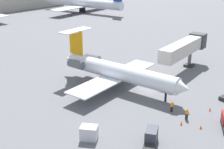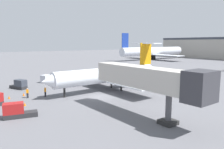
# 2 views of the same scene
# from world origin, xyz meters

# --- Properties ---
(ground_plane) EXTENTS (400.00, 400.00, 0.10)m
(ground_plane) POSITION_xyz_m (0.00, 0.00, -0.05)
(ground_plane) COLOR #5B5B60
(regional_jet) EXTENTS (20.98, 26.55, 9.21)m
(regional_jet) POSITION_xyz_m (-3.11, 4.96, 3.13)
(regional_jet) COLOR silver
(regional_jet) RESTS_ON ground_plane
(jet_bridge) EXTENTS (17.24, 3.52, 6.60)m
(jet_bridge) POSITION_xyz_m (13.14, -0.51, 4.90)
(jet_bridge) COLOR #B7B2A8
(jet_bridge) RESTS_ON ground_plane
(ground_crew_marshaller) EXTENTS (0.35, 0.45, 1.69)m
(ground_crew_marshaller) POSITION_xyz_m (-6.16, -10.24, 0.86)
(ground_crew_marshaller) COLOR black
(ground_crew_marshaller) RESTS_ON ground_plane
(ground_crew_loader) EXTENTS (0.47, 0.41, 1.69)m
(ground_crew_loader) POSITION_xyz_m (-5.39, -7.45, 0.86)
(ground_crew_loader) COLOR black
(ground_crew_loader) RESTS_ON ground_plane
(baggage_tug_lead) EXTENTS (4.23, 2.85, 1.90)m
(baggage_tug_lead) POSITION_xyz_m (-14.69, -9.52, 0.84)
(baggage_tug_lead) COLOR #262628
(baggage_tug_lead) RESTS_ON ground_plane
(cargo_container_uld) EXTENTS (2.41, 2.63, 1.81)m
(cargo_container_uld) POSITION_xyz_m (-18.63, -2.79, 0.90)
(cargo_container_uld) COLOR silver
(cargo_container_uld) RESTS_ON ground_plane
(traffic_cone_near) EXTENTS (0.36, 0.36, 0.55)m
(traffic_cone_near) POSITION_xyz_m (-1.51, -11.88, 0.28)
(traffic_cone_near) COLOR orange
(traffic_cone_near) RESTS_ON ground_plane
(traffic_cone_mid) EXTENTS (0.36, 0.36, 0.55)m
(traffic_cone_mid) POSITION_xyz_m (-8.07, -10.40, 0.28)
(traffic_cone_mid) COLOR orange
(traffic_cone_mid) RESTS_ON ground_plane
(traffic_cone_far) EXTENTS (0.36, 0.36, 0.55)m
(traffic_cone_far) POSITION_xyz_m (-7.37, -12.92, 0.28)
(traffic_cone_far) COLOR orange
(traffic_cone_far) RESTS_ON ground_plane
(parked_airliner_centre) EXTENTS (35.57, 42.10, 13.03)m
(parked_airliner_centre) POSITION_xyz_m (55.86, 69.54, 4.10)
(parked_airliner_centre) COLOR silver
(parked_airliner_centre) RESTS_ON ground_plane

